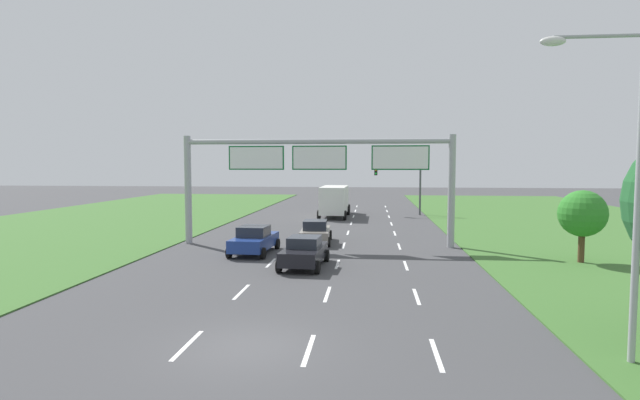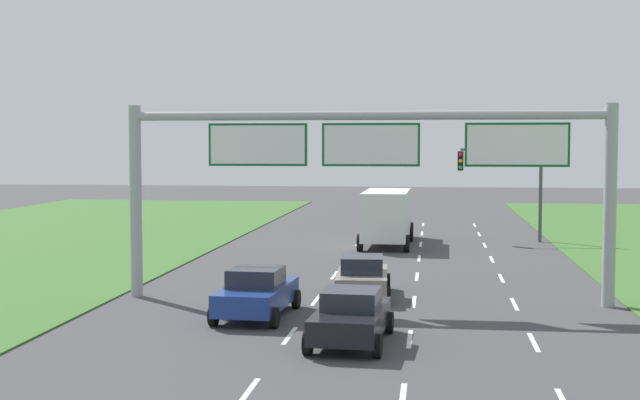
{
  "view_description": "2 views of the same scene",
  "coord_description": "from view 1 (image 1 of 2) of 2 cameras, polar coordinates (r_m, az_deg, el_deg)",
  "views": [
    {
      "loc": [
        3.44,
        -13.45,
        5.16
      ],
      "look_at": [
        0.33,
        17.0,
        2.97
      ],
      "focal_mm": 28.0,
      "sensor_mm": 36.0,
      "label": 1
    },
    {
      "loc": [
        2.36,
        -13.46,
        5.66
      ],
      "look_at": [
        -1.79,
        19.34,
        3.51
      ],
      "focal_mm": 50.0,
      "sensor_mm": 36.0,
      "label": 2
    }
  ],
  "objects": [
    {
      "name": "street_lamp",
      "position": [
        14.75,
        31.39,
        3.18
      ],
      "size": [
        2.61,
        0.32,
        8.5
      ],
      "color": "#9EA0A5",
      "rests_on": "ground_plane"
    },
    {
      "name": "roadside_tree_mid",
      "position": [
        29.21,
        27.81,
        -1.41
      ],
      "size": [
        2.42,
        2.42,
        3.83
      ],
      "color": "#513823",
      "rests_on": "ground_plane"
    },
    {
      "name": "traffic_light_mast",
      "position": [
        51.57,
        9.25,
        2.6
      ],
      "size": [
        4.76,
        0.49,
        5.6
      ],
      "color": "#47494F",
      "rests_on": "ground_plane"
    },
    {
      "name": "car_mid_lane",
      "position": [
        25.27,
        -1.82,
        -5.93
      ],
      "size": [
        2.28,
        4.28,
        1.53
      ],
      "rotation": [
        0.0,
        0.0,
        -0.06
      ],
      "color": "black",
      "rests_on": "ground_plane"
    },
    {
      "name": "lane_dashes_slip",
      "position": [
        28.97,
        9.37,
        -6.21
      ],
      "size": [
        0.14,
        68.4,
        0.01
      ],
      "color": "white",
      "rests_on": "ground_plane"
    },
    {
      "name": "car_lead_silver",
      "position": [
        29.22,
        -7.52,
        -4.54
      ],
      "size": [
        2.35,
        4.48,
        1.61
      ],
      "rotation": [
        0.0,
        0.0,
        -0.05
      ],
      "color": "navy",
      "rests_on": "ground_plane"
    },
    {
      "name": "sign_gantry",
      "position": [
        31.52,
        -0.13,
        3.77
      ],
      "size": [
        17.24,
        0.44,
        7.0
      ],
      "color": "#9EA0A5",
      "rests_on": "ground_plane"
    },
    {
      "name": "lane_dashes_inner_left",
      "position": [
        29.38,
        -4.46,
        -6.03
      ],
      "size": [
        0.14,
        68.4,
        0.01
      ],
      "color": "white",
      "rests_on": "ground_plane"
    },
    {
      "name": "box_truck",
      "position": [
        49.52,
        1.73,
        0.03
      ],
      "size": [
        2.8,
        8.37,
        3.02
      ],
      "rotation": [
        0.0,
        0.0,
        -0.02
      ],
      "color": "silver",
      "rests_on": "ground_plane"
    },
    {
      "name": "lane_dashes_inner_right",
      "position": [
        28.97,
        2.41,
        -6.16
      ],
      "size": [
        0.14,
        68.4,
        0.01
      ],
      "color": "white",
      "rests_on": "ground_plane"
    },
    {
      "name": "ground_plane",
      "position": [
        14.81,
        -8.31,
        -16.33
      ],
      "size": [
        200.0,
        200.0,
        0.0
      ],
      "primitive_type": "plane",
      "color": "#424244"
    },
    {
      "name": "car_near_red",
      "position": [
        32.72,
        -0.53,
        -3.64
      ],
      "size": [
        2.26,
        4.34,
        1.53
      ],
      "rotation": [
        0.0,
        0.0,
        0.05
      ],
      "color": "gray",
      "rests_on": "ground_plane"
    }
  ]
}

